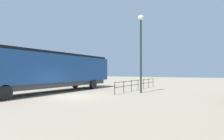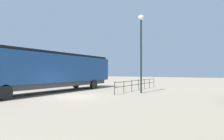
% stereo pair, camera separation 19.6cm
% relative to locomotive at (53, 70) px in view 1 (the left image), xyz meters
% --- Properties ---
extents(ground_plane, '(120.00, 120.00, 0.00)m').
position_rel_locomotive_xyz_m(ground_plane, '(4.07, -1.55, -2.20)').
color(ground_plane, gray).
extents(locomotive, '(3.05, 16.40, 3.88)m').
position_rel_locomotive_xyz_m(locomotive, '(0.00, 0.00, 0.00)').
color(locomotive, navy).
rests_on(locomotive, ground_plane).
extents(lamp_post, '(0.54, 0.54, 7.38)m').
position_rel_locomotive_xyz_m(lamp_post, '(7.86, 3.50, 2.98)').
color(lamp_post, black).
rests_on(lamp_post, ground_plane).
extents(platform_fence, '(0.05, 10.56, 1.15)m').
position_rel_locomotive_xyz_m(platform_fence, '(6.47, 6.16, -1.45)').
color(platform_fence, black).
rests_on(platform_fence, ground_plane).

